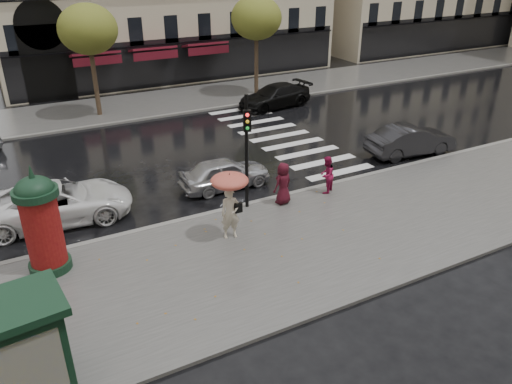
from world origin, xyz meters
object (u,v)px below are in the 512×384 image
morris_column (41,221)px  car_white (58,202)px  car_black (275,96)px  traffic_light (247,142)px  woman_umbrella (230,195)px  car_silver (225,173)px  car_darkgrey (411,140)px  woman_red (327,175)px  man_burgundy (283,183)px  newsstand (22,346)px

morris_column → car_white: (0.79, 3.40, -1.09)m
car_white → car_black: 17.46m
traffic_light → woman_umbrella: bearing=-131.7°
car_silver → car_darkgrey: 9.90m
woman_red → car_silver: bearing=-71.0°
car_silver → car_black: car_black is taller
woman_red → man_burgundy: man_burgundy is taller
car_darkgrey → car_black: size_ratio=0.90×
woman_red → car_darkgrey: (6.42, 1.80, -0.17)m
man_burgundy → car_black: (6.65, 12.22, -0.25)m
man_burgundy → car_white: (-8.14, 2.94, -0.22)m
man_burgundy → car_black: 13.92m
traffic_light → car_black: traffic_light is taller
man_burgundy → newsstand: bearing=12.6°
woman_red → newsstand: 13.26m
man_burgundy → car_darkgrey: (8.52, 1.80, -0.23)m
car_black → traffic_light: bearing=-41.8°
morris_column → car_black: 20.12m
man_burgundy → car_darkgrey: bearing=176.2°
traffic_light → car_silver: size_ratio=1.15×
woman_umbrella → morris_column: morris_column is taller
morris_column → traffic_light: 7.60m
car_silver → car_black: bearing=-40.0°
woman_red → newsstand: (-12.10, -5.40, 0.48)m
morris_column → car_darkgrey: (17.45, 2.26, -1.11)m
man_burgundy → traffic_light: bearing=-28.2°
car_darkgrey → car_black: (-1.87, 10.42, -0.02)m
newsstand → morris_column: bearing=77.8°
woman_umbrella → man_burgundy: (2.98, 1.40, -0.79)m
man_burgundy → traffic_light: (-1.44, 0.32, 1.89)m
woman_red → man_burgundy: size_ratio=0.92×
man_burgundy → car_white: size_ratio=0.31×
woman_red → morris_column: bearing=-31.1°
woman_umbrella → woman_red: bearing=15.4°
woman_umbrella → car_silver: woman_umbrella is taller
woman_red → car_black: (4.55, 12.22, -0.18)m
woman_red → car_white: size_ratio=0.29×
newsstand → man_burgundy: bearing=28.4°
woman_red → car_white: bearing=-49.5°
woman_red → morris_column: size_ratio=0.44×
woman_umbrella → woman_red: size_ratio=1.57×
woman_red → car_silver: size_ratio=0.40×
man_burgundy → car_darkgrey: man_burgundy is taller
morris_column → car_white: 3.66m
morris_column → car_white: size_ratio=0.66×
man_burgundy → newsstand: (-10.00, -5.40, 0.41)m
man_burgundy → car_silver: (-1.34, 2.65, -0.31)m
car_white → car_silver: bearing=-87.4°
man_burgundy → car_black: man_burgundy is taller
woman_red → traffic_light: bearing=-38.6°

